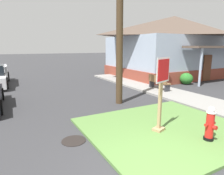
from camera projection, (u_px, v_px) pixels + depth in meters
name	position (u px, v px, depth m)	size (l,w,h in m)	color
grass_corner_patch	(165.00, 128.00, 6.46)	(5.02, 4.47, 0.08)	#567F3D
sidewalk_strip	(165.00, 92.00, 11.62)	(2.20, 15.98, 0.12)	gray
fire_hydrant	(210.00, 124.00, 5.48)	(0.38, 0.34, 0.98)	black
stop_sign	(161.00, 96.00, 5.97)	(0.71, 0.38, 2.29)	#A3845B
manhole_cover	(74.00, 141.00, 5.67)	(0.70, 0.70, 0.02)	black
street_bench	(158.00, 82.00, 11.94)	(0.51, 1.68, 0.85)	brown
corner_house	(173.00, 46.00, 18.35)	(11.16, 9.12, 5.41)	brown
shrub_near_porch	(186.00, 79.00, 14.19)	(0.92, 0.92, 0.82)	#297026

